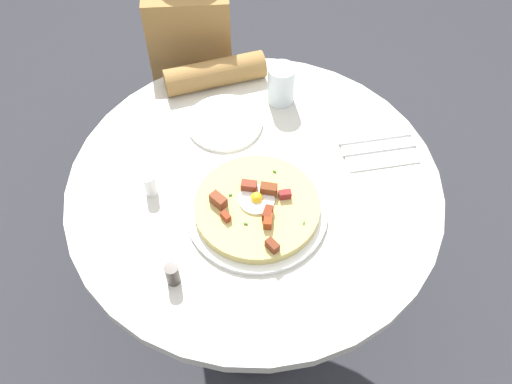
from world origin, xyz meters
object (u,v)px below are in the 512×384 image
dining_table (254,225)px  water_glass (281,84)px  person_seated (199,83)px  pizza_plate (258,211)px  knife (379,149)px  bread_plate (225,123)px  fork (375,138)px  pepper_shaker (172,274)px  salt_shaker (150,185)px  breakfast_pizza (258,206)px

dining_table → water_glass: water_glass is taller
person_seated → pizza_plate: (-0.69, -0.14, 0.25)m
person_seated → knife: 0.74m
pizza_plate → bread_plate: pizza_plate is taller
fork → water_glass: bearing=-41.5°
knife → pepper_shaker: 0.57m
fork → person_seated: bearing=-54.7°
water_glass → knife: bearing=-130.8°
pizza_plate → dining_table: bearing=1.4°
dining_table → person_seated: bearing=13.2°
fork → salt_shaker: size_ratio=3.15×
knife → pepper_shaker: bearing=26.7°
pizza_plate → water_glass: size_ratio=2.96×
pizza_plate → fork: 0.35m
salt_shaker → pepper_shaker: bearing=-166.7°
breakfast_pizza → fork: 0.35m
fork → knife: (-0.04, -0.00, 0.00)m
pizza_plate → person_seated: bearing=11.8°
knife → breakfast_pizza: bearing=21.5°
bread_plate → water_glass: 0.17m
dining_table → person_seated: 0.62m
breakfast_pizza → bread_plate: (0.27, 0.06, -0.02)m
person_seated → pizza_plate: bearing=-168.2°
breakfast_pizza → pizza_plate: bearing=-73.3°
pepper_shaker → dining_table: bearing=-37.0°
water_glass → pizza_plate: bearing=166.6°
knife → water_glass: 0.29m
bread_plate → water_glass: (0.07, -0.14, 0.05)m
fork → knife: size_ratio=1.00×
pizza_plate → breakfast_pizza: 0.02m
pizza_plate → bread_plate: size_ratio=1.65×
water_glass → dining_table: bearing=162.1°
person_seated → breakfast_pizza: person_seated is taller
water_glass → salt_shaker: size_ratio=1.82×
pizza_plate → water_glass: (0.34, -0.08, 0.05)m
fork → knife: 0.04m
fork → pepper_shaker: 0.59m
breakfast_pizza → pepper_shaker: bearing=130.4°
person_seated → pepper_shaker: size_ratio=21.30×
pizza_plate → salt_shaker: (0.07, 0.23, 0.02)m
dining_table → water_glass: size_ratio=8.19×
person_seated → fork: (-0.50, -0.44, 0.25)m
bread_plate → fork: (-0.08, -0.36, 0.00)m
knife → fork: bearing=-90.0°
water_glass → salt_shaker: (-0.27, 0.31, -0.02)m
dining_table → breakfast_pizza: size_ratio=3.14×
pizza_plate → water_glass: water_glass is taller
bread_plate → pizza_plate: bearing=-167.0°
water_glass → salt_shaker: bearing=130.9°
salt_shaker → pepper_shaker: salt_shaker is taller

